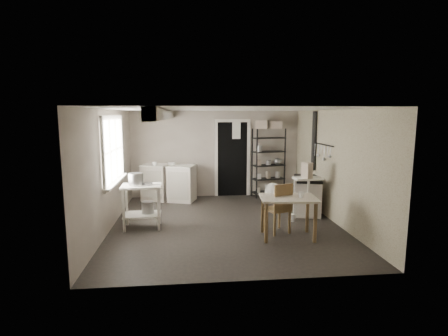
{
  "coord_description": "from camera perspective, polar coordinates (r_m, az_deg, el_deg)",
  "views": [
    {
      "loc": [
        -0.73,
        -6.82,
        2.19
      ],
      "look_at": [
        0.0,
        0.3,
        1.1
      ],
      "focal_mm": 28.0,
      "sensor_mm": 36.0,
      "label": 1
    }
  ],
  "objects": [
    {
      "name": "base_cabinets",
      "position": [
        9.12,
        -8.99,
        -2.38
      ],
      "size": [
        1.53,
        0.99,
        0.93
      ],
      "primitive_type": null,
      "rotation": [
        0.0,
        0.0,
        -0.3
      ],
      "color": "beige",
      "rests_on": "ground"
    },
    {
      "name": "storage_box_a",
      "position": [
        9.28,
        6.23,
        7.5
      ],
      "size": [
        0.38,
        0.36,
        0.21
      ],
      "primitive_type": "cube",
      "rotation": [
        0.0,
        0.0,
        -0.33
      ],
      "color": "beige",
      "rests_on": "shelf_rack"
    },
    {
      "name": "chair",
      "position": [
        6.64,
        8.69,
        -6.33
      ],
      "size": [
        0.51,
        0.52,
        0.95
      ],
      "primitive_type": null,
      "rotation": [
        0.0,
        0.0,
        0.35
      ],
      "color": "brown",
      "rests_on": "ground"
    },
    {
      "name": "wall_left",
      "position": [
        7.07,
        -18.2,
        -0.24
      ],
      "size": [
        0.02,
        5.0,
        2.3
      ],
      "primitive_type": "cube",
      "color": "#B3A798",
      "rests_on": "ground"
    },
    {
      "name": "shelf_rack",
      "position": [
        9.46,
        7.27,
        1.06
      ],
      "size": [
        0.92,
        0.54,
        1.83
      ],
      "primitive_type": null,
      "rotation": [
        0.0,
        0.0,
        0.25
      ],
      "color": "black",
      "rests_on": "ground"
    },
    {
      "name": "shelf_jar",
      "position": [
        9.38,
        5.71,
        3.65
      ],
      "size": [
        0.12,
        0.12,
        0.21
      ],
      "primitive_type": "imported",
      "rotation": [
        0.0,
        0.0,
        0.36
      ],
      "color": "white",
      "rests_on": "shelf_rack"
    },
    {
      "name": "mixing_bowl",
      "position": [
        9.02,
        -8.55,
        0.7
      ],
      "size": [
        0.31,
        0.31,
        0.07
      ],
      "primitive_type": "imported",
      "rotation": [
        0.0,
        0.0,
        0.05
      ],
      "color": "white",
      "rests_on": "base_cabinets"
    },
    {
      "name": "saucepan",
      "position": [
        6.9,
        -12.29,
        -2.75
      ],
      "size": [
        0.21,
        0.21,
        0.1
      ],
      "primitive_type": "cylinder",
      "rotation": [
        0.0,
        0.0,
        -0.25
      ],
      "color": "#ADADAF",
      "rests_on": "prep_table"
    },
    {
      "name": "ceiling",
      "position": [
        6.86,
        0.26,
        9.57
      ],
      "size": [
        5.0,
        5.0,
        0.0
      ],
      "primitive_type": "plane",
      "rotation": [
        3.14,
        0.0,
        0.0
      ],
      "color": "silver",
      "rests_on": "wall_back"
    },
    {
      "name": "utensil_rail",
      "position": [
        8.0,
        15.61,
        3.75
      ],
      "size": [
        0.06,
        1.2,
        0.44
      ],
      "primitive_type": null,
      "color": "#ADADAF",
      "rests_on": "wall_right"
    },
    {
      "name": "bucket",
      "position": [
        7.03,
        -12.33,
        -6.43
      ],
      "size": [
        0.29,
        0.29,
        0.26
      ],
      "primitive_type": "cylinder",
      "rotation": [
        0.0,
        0.0,
        -0.24
      ],
      "color": "#ADADAF",
      "rests_on": "prep_table"
    },
    {
      "name": "floor_crock",
      "position": [
        7.48,
        11.18,
        -7.93
      ],
      "size": [
        0.13,
        0.13,
        0.15
      ],
      "primitive_type": "cylinder",
      "rotation": [
        0.0,
        0.0,
        -0.11
      ],
      "color": "white",
      "rests_on": "ground"
    },
    {
      "name": "counter_cup",
      "position": [
        8.94,
        -11.23,
        0.64
      ],
      "size": [
        0.15,
        0.15,
        0.1
      ],
      "primitive_type": "imported",
      "rotation": [
        0.0,
        0.0,
        0.23
      ],
      "color": "white",
      "rests_on": "base_cabinets"
    },
    {
      "name": "stovepipe",
      "position": [
        8.41,
        14.48,
        4.29
      ],
      "size": [
        0.14,
        0.14,
        1.33
      ],
      "primitive_type": null,
      "rotation": [
        0.0,
        0.0,
        -0.42
      ],
      "color": "black",
      "rests_on": "stove"
    },
    {
      "name": "stockpot",
      "position": [
        6.91,
        -14.17,
        -2.04
      ],
      "size": [
        0.32,
        0.32,
        0.3
      ],
      "primitive_type": "cylinder",
      "rotation": [
        0.0,
        0.0,
        -0.14
      ],
      "color": "#ADADAF",
      "rests_on": "prep_table"
    },
    {
      "name": "wallpaper_panel",
      "position": [
        7.51,
        17.5,
        0.29
      ],
      "size": [
        0.01,
        5.0,
        2.3
      ],
      "primitive_type": null,
      "color": "#BCB599",
      "rests_on": "wall_right"
    },
    {
      "name": "table_cup",
      "position": [
        6.33,
        12.49,
        -4.16
      ],
      "size": [
        0.13,
        0.13,
        0.1
      ],
      "primitive_type": "imported",
      "rotation": [
        0.0,
        0.0,
        -0.2
      ],
      "color": "white",
      "rests_on": "work_table"
    },
    {
      "name": "window",
      "position": [
        7.21,
        -17.77,
        2.75
      ],
      "size": [
        0.12,
        1.76,
        1.28
      ],
      "primitive_type": null,
      "color": "white",
      "rests_on": "wall_left"
    },
    {
      "name": "wall_front",
      "position": [
        4.51,
        3.62,
        -4.72
      ],
      "size": [
        4.5,
        0.02,
        2.3
      ],
      "primitive_type": "cube",
      "color": "#B3A798",
      "rests_on": "ground"
    },
    {
      "name": "work_table",
      "position": [
        6.43,
        10.37,
        -7.85
      ],
      "size": [
        1.04,
        0.77,
        0.74
      ],
      "primitive_type": null,
      "rotation": [
        0.0,
        0.0,
        -0.09
      ],
      "color": "beige",
      "rests_on": "ground"
    },
    {
      "name": "storage_box_b",
      "position": [
        9.36,
        8.57,
        7.34
      ],
      "size": [
        0.36,
        0.35,
        0.19
      ],
      "primitive_type": "cube",
      "rotation": [
        0.0,
        0.0,
        -0.27
      ],
      "color": "beige",
      "rests_on": "shelf_rack"
    },
    {
      "name": "oats_box",
      "position": [
        7.37,
        13.38,
        -0.8
      ],
      "size": [
        0.2,
        0.25,
        0.32
      ],
      "primitive_type": "cube",
      "rotation": [
        0.0,
        0.0,
        0.36
      ],
      "color": "beige",
      "rests_on": "side_ledge"
    },
    {
      "name": "ceiling_beam",
      "position": [
        6.84,
        -9.91,
        8.61
      ],
      "size": [
        0.18,
        5.0,
        0.18
      ],
      "primitive_type": null,
      "color": "white",
      "rests_on": "ceiling"
    },
    {
      "name": "floor",
      "position": [
        7.2,
        0.24,
        -9.05
      ],
      "size": [
        5.0,
        5.0,
        0.0
      ],
      "primitive_type": "plane",
      "color": "black",
      "rests_on": "ground"
    },
    {
      "name": "wall_back",
      "position": [
        9.41,
        -1.36,
        2.31
      ],
      "size": [
        4.5,
        0.02,
        2.3
      ],
      "primitive_type": "cube",
      "color": "#B3A798",
      "rests_on": "ground"
    },
    {
      "name": "prep_table",
      "position": [
        7.02,
        -13.21,
        -6.36
      ],
      "size": [
        0.77,
        0.56,
        0.86
      ],
      "primitive_type": null,
      "rotation": [
        0.0,
        0.0,
        0.04
      ],
      "color": "white",
      "rests_on": "ground"
    },
    {
      "name": "side_ledge",
      "position": [
        7.55,
        13.42,
        -5.06
      ],
      "size": [
        0.61,
        0.35,
        0.91
      ],
      "primitive_type": null,
      "rotation": [
        0.0,
        0.0,
        0.06
      ],
      "color": "white",
      "rests_on": "ground"
    },
    {
      "name": "doorway",
      "position": [
        9.44,
        1.38,
        1.42
      ],
      "size": [
        0.96,
        0.1,
        2.08
      ],
      "primitive_type": null,
      "color": "white",
      "rests_on": "ground"
    },
    {
      "name": "wall_right",
      "position": [
        7.52,
        17.57,
        0.3
      ],
      "size": [
        0.02,
        5.0,
        2.3
      ],
      "primitive_type": "cube",
      "color": "#B3A798",
      "rests_on": "ground"
    },
    {
      "name": "stove",
      "position": [
        8.11,
        13.4,
        -4.04
      ],
      "size": [
        0.8,
        1.12,
        0.79
      ],
      "primitive_type": null,
      "rotation": [
        0.0,
        0.0,
        -0.26
      ],
      "color": "beige",
      "rests_on": "ground"
    },
    {
      "name": "flour_sack",
      "position": [
        9.01,
        7.94,
        -3.92
      ],
      "size": [
        0.44,
        0.39,
        0.48
      ],
      "primitive_type": "ellipsoid",
      "rotation": [
        0.0,
        0.0,
        0.14
      ],
      "color": "white",
      "rests_on": "ground"
    }
  ]
}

